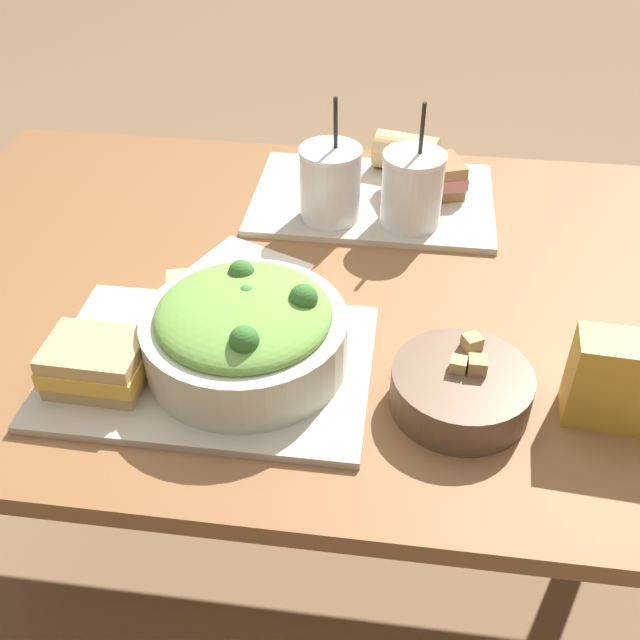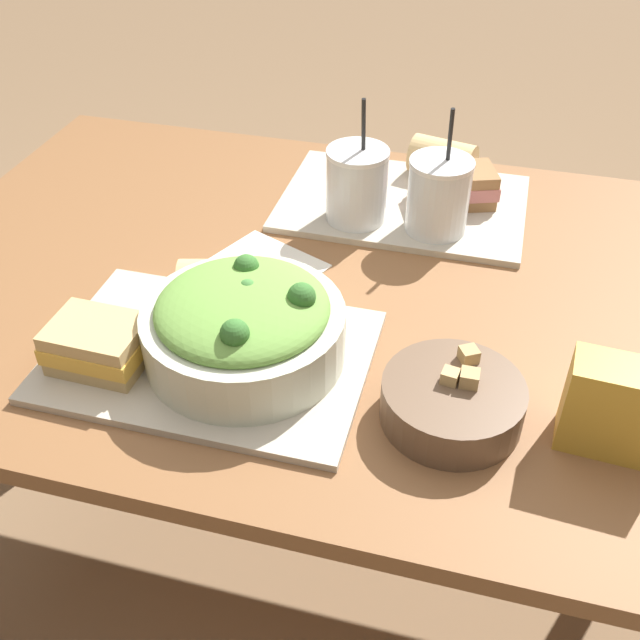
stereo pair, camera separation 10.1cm
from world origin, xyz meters
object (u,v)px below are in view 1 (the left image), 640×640
sandwich_near (97,363)px  drink_cup_dark (330,186)px  baguette_far (407,153)px  napkin_folded (251,268)px  salad_bowl (245,330)px  baguette_near (212,291)px  drink_cup_red (412,191)px  chip_bag (622,381)px  sandwich_far (425,178)px  soup_bowl (461,388)px

sandwich_near → drink_cup_dark: drink_cup_dark is taller
baguette_far → napkin_folded: (-0.23, -0.35, -0.05)m
salad_bowl → baguette_near: (-0.07, 0.10, -0.02)m
drink_cup_red → chip_bag: 0.50m
baguette_near → sandwich_far: 0.49m
salad_bowl → soup_bowl: salad_bowl is taller
baguette_near → salad_bowl: bearing=-159.7°
salad_bowl → baguette_far: salad_bowl is taller
sandwich_far → drink_cup_dark: drink_cup_dark is taller
chip_bag → sandwich_far: bearing=119.7°
sandwich_near → drink_cup_dark: 0.52m
soup_bowl → drink_cup_dark: size_ratio=0.82×
napkin_folded → baguette_far: bearing=56.3°
salad_bowl → baguette_far: 0.61m
salad_bowl → chip_bag: bearing=-3.6°
soup_bowl → sandwich_near: size_ratio=1.38×
baguette_near → napkin_folded: 0.14m
baguette_near → baguette_far: 0.55m
baguette_far → napkin_folded: 0.42m
drink_cup_red → napkin_folded: 0.30m
soup_bowl → chip_bag: 0.19m
sandwich_near → napkin_folded: (0.14, 0.30, -0.04)m
soup_bowl → baguette_near: 0.38m
sandwich_far → napkin_folded: 0.38m
salad_bowl → baguette_near: 0.13m
drink_cup_dark → chip_bag: drink_cup_dark is taller
baguette_near → napkin_folded: bearing=-26.6°
baguette_near → napkin_folded: (0.03, 0.13, -0.05)m
soup_bowl → baguette_far: 0.63m
drink_cup_dark → sandwich_near: bearing=-118.6°
sandwich_far → drink_cup_red: (-0.02, -0.10, 0.03)m
sandwich_far → salad_bowl: bearing=-134.5°
baguette_near → baguette_far: (0.26, 0.48, 0.00)m
salad_bowl → chip_bag: (0.48, -0.03, -0.00)m
sandwich_far → drink_cup_red: drink_cup_red is taller
soup_bowl → drink_cup_red: size_ratio=0.82×
drink_cup_dark → chip_bag: size_ratio=1.70×
soup_bowl → salad_bowl: bearing=173.1°
sandwich_near → chip_bag: chip_bag is taller
soup_bowl → drink_cup_dark: drink_cup_dark is taller
napkin_folded → drink_cup_red: bearing=32.8°
sandwich_far → drink_cup_red: bearing=-122.1°
sandwich_near → chip_bag: bearing=4.7°
baguette_near → sandwich_far: bearing=-52.0°
drink_cup_red → chip_bag: (0.27, -0.42, -0.01)m
soup_bowl → chip_bag: (0.19, 0.00, 0.03)m
salad_bowl → baguette_far: bearing=72.0°
baguette_far → drink_cup_red: size_ratio=0.60×
baguette_near → chip_bag: chip_bag is taller
baguette_near → drink_cup_dark: bearing=-39.9°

